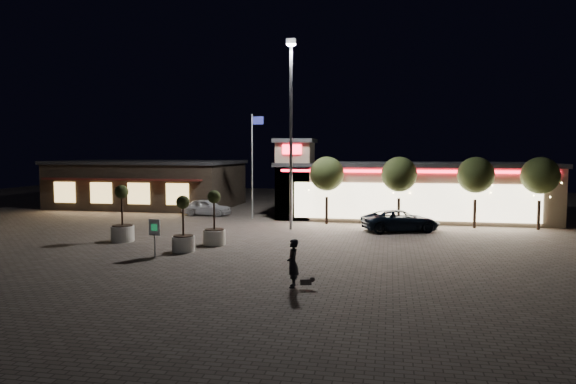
% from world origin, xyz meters
% --- Properties ---
extents(ground, '(90.00, 90.00, 0.00)m').
position_xyz_m(ground, '(0.00, 0.00, 0.00)').
color(ground, '#625850').
rests_on(ground, ground).
extents(retail_building, '(20.40, 8.40, 6.10)m').
position_xyz_m(retail_building, '(9.51, 15.82, 2.21)').
color(retail_building, gray).
rests_on(retail_building, ground).
extents(restaurant_building, '(16.40, 11.00, 4.30)m').
position_xyz_m(restaurant_building, '(-14.00, 19.97, 2.16)').
color(restaurant_building, '#382D23').
rests_on(restaurant_building, ground).
extents(floodlight_pole, '(0.60, 0.40, 12.38)m').
position_xyz_m(floodlight_pole, '(2.00, 8.00, 7.02)').
color(floodlight_pole, gray).
rests_on(floodlight_pole, ground).
extents(flagpole, '(0.95, 0.10, 8.00)m').
position_xyz_m(flagpole, '(-1.90, 13.00, 4.74)').
color(flagpole, white).
rests_on(flagpole, ground).
extents(string_tree_a, '(2.42, 2.42, 4.79)m').
position_xyz_m(string_tree_a, '(4.00, 11.00, 3.56)').
color(string_tree_a, '#332319').
rests_on(string_tree_a, ground).
extents(string_tree_b, '(2.42, 2.42, 4.79)m').
position_xyz_m(string_tree_b, '(9.00, 11.00, 3.56)').
color(string_tree_b, '#332319').
rests_on(string_tree_b, ground).
extents(string_tree_c, '(2.42, 2.42, 4.79)m').
position_xyz_m(string_tree_c, '(14.00, 11.00, 3.56)').
color(string_tree_c, '#332319').
rests_on(string_tree_c, ground).
extents(string_tree_d, '(2.42, 2.42, 4.79)m').
position_xyz_m(string_tree_d, '(18.00, 11.00, 3.56)').
color(string_tree_d, '#332319').
rests_on(string_tree_d, ground).
extents(pickup_truck, '(5.43, 3.80, 1.38)m').
position_xyz_m(pickup_truck, '(9.09, 8.60, 0.69)').
color(pickup_truck, black).
rests_on(pickup_truck, ground).
extents(white_sedan, '(4.06, 1.89, 1.35)m').
position_xyz_m(white_sedan, '(-6.10, 14.00, 0.67)').
color(white_sedan, silver).
rests_on(white_sedan, ground).
extents(pedestrian, '(0.53, 0.72, 1.83)m').
position_xyz_m(pedestrian, '(4.84, -6.29, 0.91)').
color(pedestrian, black).
rests_on(pedestrian, ground).
extents(dog, '(0.55, 0.31, 0.29)m').
position_xyz_m(dog, '(5.44, -6.41, 0.29)').
color(dog, '#59514C').
rests_on(dog, ground).
extents(planter_left, '(1.31, 1.31, 3.23)m').
position_xyz_m(planter_left, '(-6.60, 1.65, 1.00)').
color(planter_left, silver).
rests_on(planter_left, ground).
extents(planter_mid, '(1.18, 1.18, 2.89)m').
position_xyz_m(planter_mid, '(-1.98, -0.51, 0.89)').
color(planter_mid, silver).
rests_on(planter_mid, ground).
extents(planter_right, '(1.23, 1.23, 3.02)m').
position_xyz_m(planter_right, '(-1.06, 1.61, 0.93)').
color(planter_right, silver).
rests_on(planter_right, ground).
extents(valet_sign, '(0.61, 0.13, 1.84)m').
position_xyz_m(valet_sign, '(-2.82, -2.05, 1.29)').
color(valet_sign, gray).
rests_on(valet_sign, ground).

